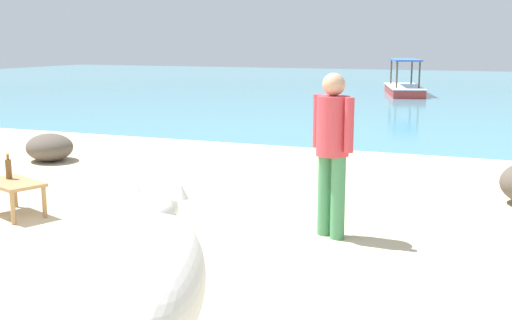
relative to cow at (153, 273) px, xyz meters
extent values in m
cube|color=#CCB78E|center=(-1.56, 1.20, -0.73)|extent=(18.00, 14.00, 0.04)
cube|color=teal|center=(-1.56, 23.20, -0.75)|extent=(60.00, 36.00, 0.03)
cylinder|color=silver|center=(-0.03, 0.39, -0.43)|extent=(0.11, 0.11, 0.55)
ellipsoid|color=silver|center=(0.02, -0.05, 0.01)|extent=(1.20, 1.60, 0.60)
ellipsoid|color=silver|center=(-0.41, 0.78, 0.11)|extent=(0.40, 0.47, 0.28)
cone|color=silver|center=(-0.53, 0.72, 0.23)|extent=(0.14, 0.14, 0.10)
cone|color=silver|center=(-0.28, 0.85, 0.23)|extent=(0.14, 0.14, 0.10)
ellipsoid|color=silver|center=(-0.10, 0.19, 0.27)|extent=(0.34, 0.36, 0.20)
cube|color=#A37A4C|center=(-3.36, 2.62, -0.34)|extent=(0.87, 0.69, 0.04)
cylinder|color=#A37A4C|center=(-2.97, 2.66, -0.53)|extent=(0.05, 0.05, 0.35)
cylinder|color=#A37A4C|center=(-3.10, 2.32, -0.53)|extent=(0.05, 0.05, 0.35)
cylinder|color=#A37A4C|center=(-3.61, 2.91, -0.53)|extent=(0.05, 0.05, 0.35)
cylinder|color=brown|center=(-3.49, 2.71, -0.21)|extent=(0.07, 0.07, 0.22)
cylinder|color=brown|center=(-3.49, 2.71, -0.07)|extent=(0.03, 0.03, 0.06)
cylinder|color=yellow|center=(-3.49, 2.71, -0.04)|extent=(0.03, 0.03, 0.02)
cylinder|color=#428956|center=(0.05, 3.21, -0.30)|extent=(0.14, 0.14, 0.82)
cylinder|color=#428956|center=(0.21, 3.12, -0.30)|extent=(0.14, 0.14, 0.82)
cylinder|color=#CC3D47|center=(0.13, 3.16, 0.40)|extent=(0.32, 0.32, 0.58)
cylinder|color=#CC3D47|center=(-0.06, 3.27, 0.43)|extent=(0.09, 0.09, 0.52)
cylinder|color=#CC3D47|center=(0.31, 3.06, 0.43)|extent=(0.09, 0.09, 0.52)
sphere|color=tan|center=(0.13, 3.16, 0.80)|extent=(0.22, 0.22, 0.22)
ellipsoid|color=brown|center=(-5.17, 5.42, -0.49)|extent=(1.12, 1.10, 0.44)
cube|color=#C63833|center=(-1.90, 20.91, -0.60)|extent=(2.00, 3.76, 0.28)
cube|color=white|center=(-1.90, 20.91, -0.44)|extent=(2.07, 3.85, 0.04)
cylinder|color=brown|center=(-1.25, 19.97, 0.02)|extent=(0.06, 0.06, 0.95)
cylinder|color=brown|center=(-1.99, 19.77, 0.02)|extent=(0.06, 0.06, 0.95)
cylinder|color=brown|center=(-1.81, 22.05, 0.02)|extent=(0.06, 0.06, 0.95)
cylinder|color=brown|center=(-2.55, 21.85, 0.02)|extent=(0.06, 0.06, 0.95)
cube|color=#3D66C6|center=(-1.90, 20.91, 0.52)|extent=(1.56, 2.68, 0.06)
camera|label=1|loc=(1.69, -2.75, 1.21)|focal=44.55mm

